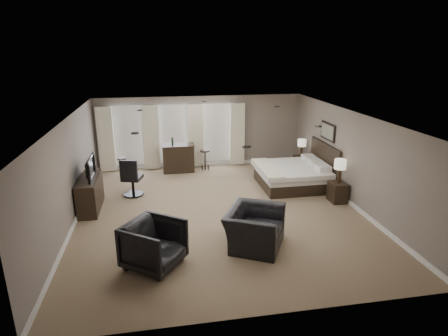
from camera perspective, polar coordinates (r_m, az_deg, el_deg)
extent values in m
cube|color=#7C684E|center=(10.28, -0.71, -6.59)|extent=(7.60, 8.60, 0.04)
cube|color=silver|center=(9.50, -0.77, 7.84)|extent=(7.60, 8.60, 0.04)
cube|color=slate|center=(13.88, -3.63, 5.56)|extent=(7.50, 0.04, 2.60)
cube|color=slate|center=(5.99, 6.09, -11.84)|extent=(7.50, 0.04, 2.60)
cube|color=slate|center=(9.94, -22.58, -0.83)|extent=(0.04, 8.50, 2.60)
cube|color=slate|center=(11.03, 18.86, 1.36)|extent=(0.04, 8.50, 2.60)
cube|color=silver|center=(13.79, -14.42, 4.74)|extent=(1.15, 0.04, 2.05)
cube|color=silver|center=(13.76, -7.75, 5.11)|extent=(1.15, 0.04, 2.05)
cube|color=silver|center=(13.91, -1.13, 5.41)|extent=(1.15, 0.04, 2.05)
cube|color=beige|center=(13.77, -17.55, 4.14)|extent=(0.55, 0.12, 2.30)
cube|color=beige|center=(13.65, -11.08, 4.53)|extent=(0.55, 0.12, 2.30)
cube|color=beige|center=(13.71, -4.36, 4.88)|extent=(0.55, 0.12, 2.30)
cube|color=beige|center=(13.95, 2.01, 5.14)|extent=(0.55, 0.12, 2.30)
cube|color=silver|center=(12.05, 10.25, 0.34)|extent=(2.14, 2.04, 1.36)
cube|color=black|center=(11.28, 16.92, -3.53)|extent=(0.43, 0.53, 0.58)
cube|color=black|center=(13.77, 11.59, 0.70)|extent=(0.41, 0.50, 0.54)
cube|color=beige|center=(11.07, 17.21, -0.47)|extent=(0.33, 0.33, 0.69)
cube|color=beige|center=(13.62, 11.74, 3.03)|extent=(0.30, 0.30, 0.62)
cube|color=slate|center=(12.21, 15.49, 5.40)|extent=(0.04, 0.96, 0.56)
cube|color=black|center=(10.87, -19.71, -3.72)|extent=(0.50, 1.54, 0.90)
imported|color=black|center=(10.70, -19.99, -1.15)|extent=(0.59, 1.03, 0.13)
imported|color=black|center=(8.38, 4.69, -8.21)|extent=(1.39, 1.58, 1.16)
imported|color=black|center=(7.78, -10.65, -11.09)|extent=(1.39, 1.40, 1.06)
cube|color=black|center=(13.43, -6.98, 1.51)|extent=(1.14, 0.59, 0.99)
cube|color=black|center=(13.33, -15.18, 0.15)|extent=(0.33, 0.33, 0.68)
cube|color=black|center=(13.57, -2.89, 1.25)|extent=(0.44, 0.44, 0.75)
cube|color=black|center=(11.47, -13.81, -1.30)|extent=(0.74, 0.74, 1.17)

